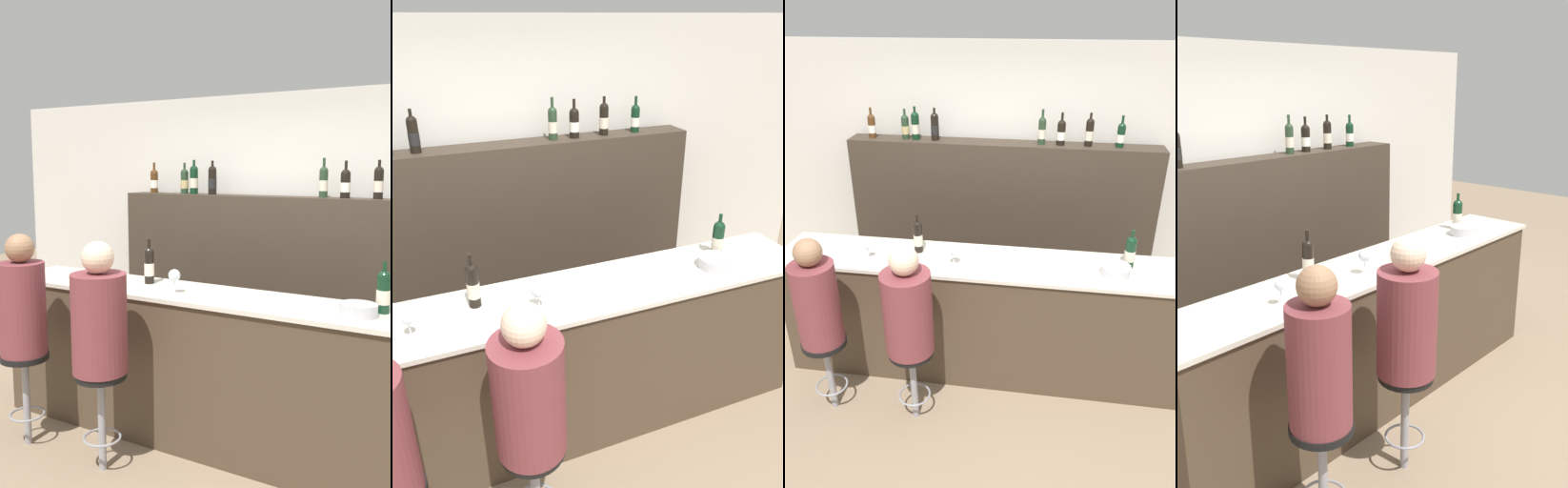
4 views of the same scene
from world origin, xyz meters
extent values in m
plane|color=#8C755B|center=(0.00, 0.00, 0.00)|extent=(16.00, 16.00, 0.00)
cube|color=beige|center=(0.00, 1.83, 1.30)|extent=(6.40, 0.05, 2.60)
cube|color=#473828|center=(0.00, 0.27, 0.52)|extent=(3.27, 0.53, 1.05)
cube|color=beige|center=(0.00, 0.27, 1.06)|extent=(3.31, 0.57, 0.03)
cube|color=#382D23|center=(0.00, 1.61, 0.84)|extent=(3.11, 0.28, 1.68)
cylinder|color=black|center=(-0.54, 0.35, 1.20)|extent=(0.07, 0.07, 0.23)
cylinder|color=beige|center=(-0.54, 0.35, 1.18)|extent=(0.07, 0.07, 0.09)
sphere|color=black|center=(-0.54, 0.35, 1.31)|extent=(0.07, 0.07, 0.07)
cylinder|color=black|center=(-0.54, 0.35, 1.37)|extent=(0.02, 0.02, 0.08)
cylinder|color=black|center=(1.13, 0.35, 1.19)|extent=(0.08, 0.08, 0.21)
cylinder|color=beige|center=(1.13, 0.35, 1.17)|extent=(0.08, 0.08, 0.09)
sphere|color=black|center=(1.13, 0.35, 1.29)|extent=(0.08, 0.08, 0.08)
cylinder|color=black|center=(1.13, 0.35, 1.35)|extent=(0.02, 0.02, 0.08)
cylinder|color=black|center=(-0.68, 1.61, 1.79)|extent=(0.08, 0.08, 0.23)
cylinder|color=black|center=(-0.68, 1.61, 1.78)|extent=(0.08, 0.08, 0.09)
sphere|color=black|center=(-0.68, 1.61, 1.90)|extent=(0.08, 0.08, 0.08)
cylinder|color=black|center=(-0.68, 1.61, 1.96)|extent=(0.02, 0.02, 0.07)
cylinder|color=#233823|center=(0.38, 1.61, 1.79)|extent=(0.07, 0.07, 0.22)
cylinder|color=beige|center=(0.38, 1.61, 1.78)|extent=(0.07, 0.07, 0.09)
sphere|color=#233823|center=(0.38, 1.61, 1.90)|extent=(0.07, 0.07, 0.07)
cylinder|color=#233823|center=(0.38, 1.61, 1.96)|extent=(0.02, 0.02, 0.10)
cylinder|color=black|center=(0.56, 1.61, 1.78)|extent=(0.08, 0.08, 0.20)
cylinder|color=white|center=(0.56, 1.61, 1.77)|extent=(0.08, 0.08, 0.08)
sphere|color=black|center=(0.56, 1.61, 1.87)|extent=(0.08, 0.08, 0.08)
cylinder|color=black|center=(0.56, 1.61, 1.94)|extent=(0.02, 0.02, 0.09)
cylinder|color=black|center=(0.83, 1.61, 1.79)|extent=(0.08, 0.08, 0.22)
cylinder|color=beige|center=(0.83, 1.61, 1.78)|extent=(0.08, 0.08, 0.09)
sphere|color=black|center=(0.83, 1.61, 1.90)|extent=(0.08, 0.08, 0.08)
cylinder|color=black|center=(0.83, 1.61, 1.95)|extent=(0.02, 0.02, 0.07)
cylinder|color=black|center=(1.12, 1.61, 1.77)|extent=(0.07, 0.07, 0.19)
cylinder|color=white|center=(1.12, 1.61, 1.76)|extent=(0.08, 0.08, 0.08)
sphere|color=black|center=(1.12, 1.61, 1.87)|extent=(0.07, 0.07, 0.07)
cylinder|color=black|center=(1.12, 1.61, 1.93)|extent=(0.02, 0.02, 0.09)
cylinder|color=silver|center=(-0.90, 0.17, 1.08)|extent=(0.07, 0.07, 0.00)
cylinder|color=silver|center=(-0.90, 0.17, 1.13)|extent=(0.01, 0.01, 0.09)
sphere|color=silver|center=(-0.90, 0.17, 1.20)|extent=(0.06, 0.06, 0.06)
cylinder|color=silver|center=(-0.21, 0.17, 1.08)|extent=(0.06, 0.06, 0.00)
cylinder|color=silver|center=(-0.21, 0.17, 1.12)|extent=(0.01, 0.01, 0.08)
sphere|color=silver|center=(-0.21, 0.17, 1.20)|extent=(0.08, 0.08, 0.08)
cylinder|color=#B7B7BC|center=(1.02, 0.21, 1.11)|extent=(0.22, 0.22, 0.07)
cylinder|color=black|center=(-0.43, -0.36, 0.64)|extent=(0.33, 0.33, 0.04)
cylinder|color=brown|center=(-0.43, -0.36, 0.97)|extent=(0.35, 0.35, 0.63)
sphere|color=beige|center=(-0.43, -0.36, 1.38)|extent=(0.20, 0.20, 0.20)
camera|label=1|loc=(1.71, -2.91, 1.93)|focal=40.00mm
camera|label=2|loc=(-0.82, -2.03, 2.59)|focal=35.00mm
camera|label=3|loc=(0.49, -2.99, 2.89)|focal=35.00mm
camera|label=4|loc=(-2.65, -2.11, 2.30)|focal=40.00mm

